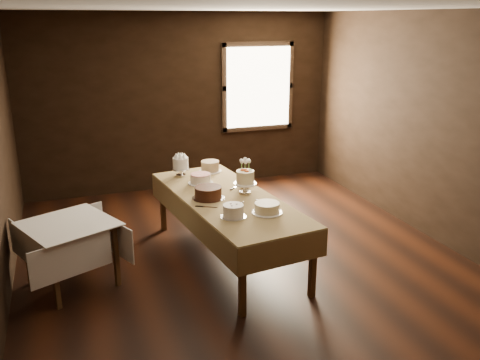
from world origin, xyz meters
The scene contains 22 objects.
floor centered at (0.00, 0.00, 0.00)m, with size 5.00×6.00×0.01m, color black.
ceiling centered at (0.00, 0.00, 2.80)m, with size 5.00×6.00×0.01m, color beige.
wall_back centered at (0.00, 3.00, 1.40)m, with size 5.00×0.02×2.80m, color black.
wall_front centered at (0.00, -3.00, 1.40)m, with size 5.00×0.02×2.80m, color black.
wall_right centered at (2.50, 0.00, 1.40)m, with size 0.02×6.00×2.80m, color black.
window centered at (1.30, 2.94, 1.60)m, with size 1.10×0.05×1.30m, color #FFEABF.
display_table centered at (-0.16, 0.19, 0.71)m, with size 1.27×2.59×0.77m.
side_table centered at (-1.88, 0.15, 0.62)m, with size 1.11×1.11×0.70m.
cake_meringue centered at (-0.46, 1.15, 0.88)m, with size 0.24×0.24×0.25m.
cake_speckled centered at (-0.06, 1.21, 0.84)m, with size 0.33×0.33×0.14m.
cake_lattice centered at (-0.31, 0.76, 0.82)m, with size 0.35×0.35×0.11m.
cake_chocolate centered at (-0.38, 0.20, 0.84)m, with size 0.40×0.40×0.14m.
cake_flowers centered at (0.09, 0.26, 0.89)m, with size 0.28×0.28×0.27m.
cake_swirl centered at (-0.29, -0.42, 0.83)m, with size 0.27×0.27×0.14m.
cake_cream centered at (0.08, -0.42, 0.82)m, with size 0.32×0.32×0.11m.
cake_server_a centered at (-0.10, -0.08, 0.77)m, with size 0.24×0.03×0.01m, color silver.
cake_server_b centered at (0.19, -0.17, 0.77)m, with size 0.24×0.03×0.01m, color silver.
cake_server_c centered at (-0.28, 0.45, 0.77)m, with size 0.24×0.03×0.01m, color silver.
cake_server_d centered at (0.07, 0.51, 0.77)m, with size 0.24×0.03×0.01m, color silver.
cake_server_e centered at (-0.43, -0.07, 0.77)m, with size 0.24×0.03×0.01m, color silver.
flower_vase centered at (0.15, 0.44, 0.84)m, with size 0.14×0.14×0.15m, color #2D2823.
flower_bouquet centered at (0.15, 0.44, 1.03)m, with size 0.14×0.14×0.20m, color white, non-canonical shape.
Camera 1 is at (-1.85, -4.99, 2.71)m, focal length 38.26 mm.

